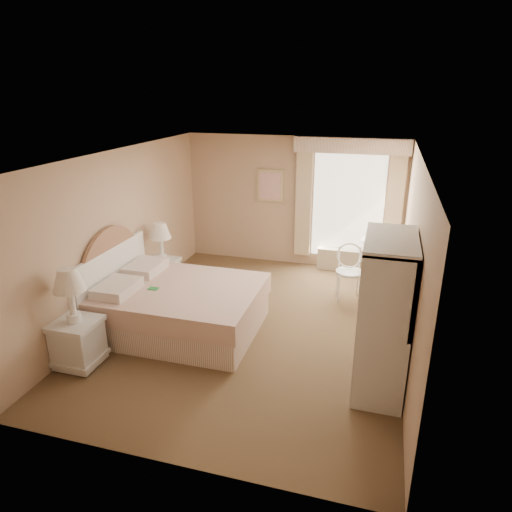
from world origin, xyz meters
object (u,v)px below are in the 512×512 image
(bed, at_px, (173,305))
(cafe_chair, at_px, (349,267))
(nightstand_far, at_px, (163,267))
(armoire, at_px, (383,327))
(round_table, at_px, (380,253))
(nightstand_near, at_px, (76,331))

(bed, height_order, cafe_chair, bed)
(nightstand_far, relative_size, armoire, 0.66)
(bed, xyz_separation_m, cafe_chair, (2.35, 1.81, 0.15))
(nightstand_far, bearing_deg, bed, -57.37)
(bed, bearing_deg, nightstand_far, 122.63)
(nightstand_far, bearing_deg, armoire, -25.08)
(bed, bearing_deg, cafe_chair, 37.55)
(cafe_chair, bearing_deg, bed, -152.11)
(nightstand_far, height_order, armoire, armoire)
(round_table, distance_m, cafe_chair, 1.06)
(nightstand_far, height_order, round_table, nightstand_far)
(nightstand_far, distance_m, armoire, 4.04)
(nightstand_near, bearing_deg, cafe_chair, 44.34)
(nightstand_far, bearing_deg, cafe_chair, 12.31)
(nightstand_far, height_order, cafe_chair, nightstand_far)
(nightstand_far, relative_size, round_table, 1.63)
(nightstand_near, xyz_separation_m, cafe_chair, (3.08, 3.01, 0.04))
(nightstand_near, bearing_deg, armoire, 9.75)
(armoire, bearing_deg, round_table, 91.83)
(nightstand_near, height_order, round_table, nightstand_near)
(nightstand_near, relative_size, armoire, 0.71)
(round_table, relative_size, cafe_chair, 0.81)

